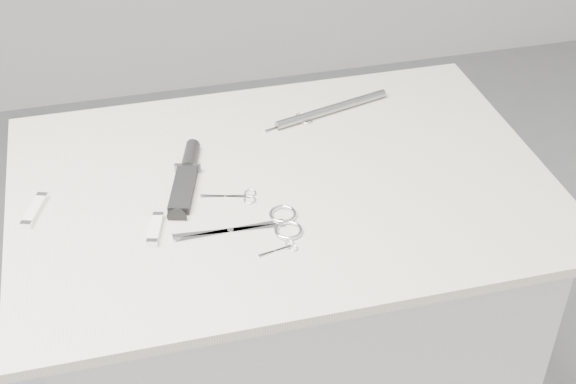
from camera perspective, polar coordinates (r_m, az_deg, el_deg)
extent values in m
cube|color=beige|center=(1.81, -0.35, -11.26)|extent=(0.90, 0.60, 0.90)
cube|color=beige|center=(1.50, -0.42, 0.47)|extent=(1.00, 0.70, 0.02)
cube|color=silver|center=(1.38, -4.11, -2.77)|extent=(0.19, 0.04, 0.00)
cylinder|color=silver|center=(1.38, -4.12, -2.74)|extent=(0.01, 0.01, 0.01)
torus|color=silver|center=(1.41, -0.37, -1.59)|extent=(0.05, 0.05, 0.01)
torus|color=silver|center=(1.38, 0.03, -2.74)|extent=(0.05, 0.05, 0.01)
cube|color=silver|center=(1.46, -4.47, -0.32)|extent=(0.09, 0.04, 0.00)
cylinder|color=silver|center=(1.46, -4.47, -0.30)|extent=(0.00, 0.00, 0.00)
torus|color=silver|center=(1.46, -2.70, -0.08)|extent=(0.02, 0.02, 0.00)
torus|color=silver|center=(1.45, -2.74, -0.57)|extent=(0.02, 0.02, 0.00)
cube|color=silver|center=(1.65, -0.24, 4.78)|extent=(0.09, 0.04, 0.00)
cylinder|color=silver|center=(1.65, -0.24, 4.80)|extent=(0.01, 0.01, 0.00)
torus|color=silver|center=(1.68, 0.93, 5.43)|extent=(0.02, 0.02, 0.00)
torus|color=silver|center=(1.67, 1.35, 5.09)|extent=(0.02, 0.02, 0.00)
cube|color=silver|center=(1.34, -0.92, -4.23)|extent=(0.06, 0.02, 0.00)
cylinder|color=silver|center=(1.34, -0.92, -4.20)|extent=(0.00, 0.00, 0.00)
torus|color=silver|center=(1.35, 0.12, -3.68)|extent=(0.02, 0.02, 0.00)
torus|color=silver|center=(1.34, 0.39, -4.04)|extent=(0.02, 0.02, 0.00)
cube|color=black|center=(1.47, -7.47, 0.18)|extent=(0.07, 0.14, 0.02)
cube|color=gray|center=(1.53, -7.14, 1.69)|extent=(0.05, 0.02, 0.02)
cylinder|color=black|center=(1.56, -6.95, 2.53)|extent=(0.05, 0.09, 0.03)
cube|color=white|center=(1.49, -17.58, -1.24)|extent=(0.05, 0.09, 0.01)
cube|color=silver|center=(1.51, -17.07, -0.29)|extent=(0.02, 0.02, 0.01)
cube|color=silver|center=(1.46, -18.12, -2.22)|extent=(0.02, 0.02, 0.01)
cube|color=white|center=(1.39, -9.41, -2.62)|extent=(0.04, 0.08, 0.01)
cube|color=silver|center=(1.42, -9.20, -1.69)|extent=(0.02, 0.01, 0.01)
cube|color=silver|center=(1.37, -9.64, -3.57)|extent=(0.02, 0.01, 0.01)
cylinder|color=gray|center=(1.69, 3.13, 5.92)|extent=(0.26, 0.09, 0.02)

